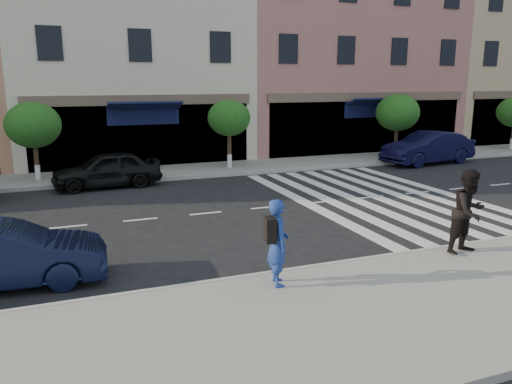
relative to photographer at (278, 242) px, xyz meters
name	(u,v)px	position (x,y,z in m)	size (l,w,h in m)	color
ground	(251,255)	(0.25, 2.11, -1.00)	(120.00, 120.00, 0.00)	black
sidewalk_near	(330,322)	(0.25, -1.64, -0.93)	(60.00, 4.50, 0.15)	gray
sidewalk_far	(163,172)	(0.25, 13.11, -0.93)	(60.00, 3.00, 0.15)	gray
building_centre	(127,51)	(-0.25, 19.11, 4.50)	(11.00, 9.00, 11.00)	beige
building_east_mid	(331,37)	(11.75, 19.11, 5.50)	(13.00, 9.00, 13.00)	#B2706A
building_east_far	(490,50)	(24.25, 19.11, 5.00)	(12.00, 9.00, 12.00)	tan
street_tree_wb	(33,125)	(-4.75, 12.91, 1.31)	(2.10, 2.10, 3.06)	#473323
street_tree_c	(229,118)	(3.25, 12.91, 1.36)	(1.90, 1.90, 3.04)	#473323
street_tree_ea	(398,113)	(12.25, 12.91, 1.39)	(2.20, 2.20, 3.19)	#473323
photographer	(278,242)	(0.00, 0.00, 0.00)	(0.62, 0.41, 1.70)	navy
walker	(469,212)	(4.79, 0.11, 0.12)	(0.94, 0.74, 1.94)	black
car_near_mid	(2,256)	(-5.00, 2.16, -0.35)	(1.38, 3.96, 1.31)	black
car_far_mid	(107,169)	(-2.24, 11.21, -0.31)	(1.62, 4.03, 1.37)	black
car_far_right	(428,148)	(12.89, 11.21, -0.21)	(1.67, 4.78, 1.58)	black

